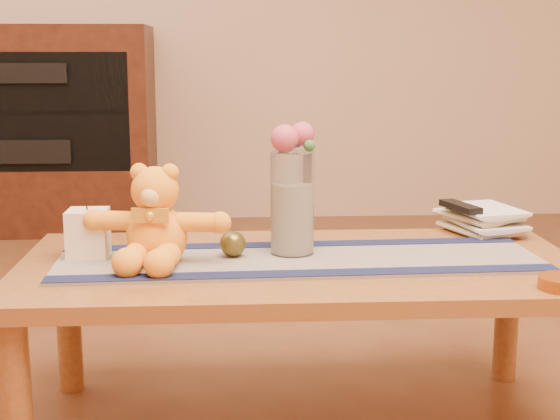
{
  "coord_description": "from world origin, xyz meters",
  "views": [
    {
      "loc": [
        -0.17,
        -1.96,
        0.96
      ],
      "look_at": [
        -0.05,
        0.0,
        0.58
      ],
      "focal_mm": 52.15,
      "sensor_mm": 36.0,
      "label": 1
    }
  ],
  "objects": [
    {
      "name": "cabinet_cavity",
      "position": [
        -1.2,
        2.25,
        0.66
      ],
      "size": [
        1.02,
        0.03,
        0.61
      ],
      "primitive_type": "cube",
      "color": "black",
      "rests_on": "media_cabinet"
    },
    {
      "name": "book_upper",
      "position": [
        0.47,
        0.26,
        0.5
      ],
      "size": [
        0.24,
        0.27,
        0.02
      ],
      "primitive_type": "imported",
      "rotation": [
        0.0,
        0.0,
        0.39
      ],
      "color": "beige",
      "rests_on": "book_lower"
    },
    {
      "name": "book_lower",
      "position": [
        0.48,
        0.26,
        0.48
      ],
      "size": [
        0.2,
        0.25,
        0.02
      ],
      "primitive_type": "imported",
      "rotation": [
        0.0,
        0.0,
        0.19
      ],
      "color": "beige",
      "rests_on": "book_bottom"
    },
    {
      "name": "runner_border_near",
      "position": [
        0.0,
        -0.15,
        0.46
      ],
      "size": [
        1.2,
        0.1,
        0.0
      ],
      "primitive_type": "cube",
      "rotation": [
        0.0,
        0.0,
        0.03
      ],
      "color": "#121737",
      "rests_on": "persian_runner"
    },
    {
      "name": "runner_border_far",
      "position": [
        -0.01,
        0.14,
        0.46
      ],
      "size": [
        1.2,
        0.1,
        0.0
      ],
      "primitive_type": "cube",
      "rotation": [
        0.0,
        0.0,
        0.03
      ],
      "color": "#121737",
      "rests_on": "persian_runner"
    },
    {
      "name": "stereo_lower",
      "position": [
        -1.2,
        2.35,
        0.46
      ],
      "size": [
        0.42,
        0.28,
        0.12
      ],
      "primitive_type": "cube",
      "color": "black",
      "rests_on": "media_cabinet"
    },
    {
      "name": "tv_remote",
      "position": [
        0.47,
        0.25,
        0.54
      ],
      "size": [
        0.09,
        0.17,
        0.02
      ],
      "primitive_type": "cube",
      "rotation": [
        0.0,
        0.0,
        0.28
      ],
      "color": "black",
      "rests_on": "book_top"
    },
    {
      "name": "persian_runner",
      "position": [
        -0.0,
        -0.0,
        0.45
      ],
      "size": [
        1.21,
        0.39,
        0.01
      ],
      "primitive_type": "cube",
      "rotation": [
        0.0,
        0.0,
        0.03
      ],
      "color": "#211A4A",
      "rests_on": "coffee_table_top"
    },
    {
      "name": "potpourri_fill",
      "position": [
        -0.02,
        0.05,
        0.55
      ],
      "size": [
        0.09,
        0.09,
        0.18
      ],
      "primitive_type": "cylinder",
      "color": "beige",
      "rests_on": "glass_vase"
    },
    {
      "name": "rose_right",
      "position": [
        0.01,
        0.05,
        0.76
      ],
      "size": [
        0.06,
        0.06,
        0.06
      ],
      "primitive_type": "sphere",
      "color": "#BF4357",
      "rests_on": "glass_vase"
    },
    {
      "name": "leaf_sprig",
      "position": [
        0.02,
        0.03,
        0.74
      ],
      "size": [
        0.03,
        0.03,
        0.03
      ],
      "primitive_type": "sphere",
      "color": "#33662D",
      "rests_on": "glass_vase"
    },
    {
      "name": "pillar_candle",
      "position": [
        -0.53,
        0.05,
        0.52
      ],
      "size": [
        0.1,
        0.1,
        0.12
      ],
      "primitive_type": "cube",
      "rotation": [
        0.0,
        0.0,
        -0.01
      ],
      "color": "beige",
      "rests_on": "persian_runner"
    },
    {
      "name": "bronze_ball",
      "position": [
        -0.17,
        0.02,
        0.49
      ],
      "size": [
        0.07,
        0.07,
        0.07
      ],
      "primitive_type": "sphere",
      "rotation": [
        0.0,
        0.0,
        -0.05
      ],
      "color": "#4F441A",
      "rests_on": "persian_runner"
    },
    {
      "name": "candle_wick",
      "position": [
        -0.53,
        0.05,
        0.58
      ],
      "size": [
        0.0,
        0.0,
        0.01
      ],
      "primitive_type": "cylinder",
      "rotation": [
        0.0,
        0.0,
        -0.01
      ],
      "color": "black",
      "rests_on": "pillar_candle"
    },
    {
      "name": "teddy_bear",
      "position": [
        -0.35,
        -0.02,
        0.57
      ],
      "size": [
        0.38,
        0.33,
        0.23
      ],
      "primitive_type": null,
      "rotation": [
        0.0,
        0.0,
        -0.16
      ],
      "color": "orange",
      "rests_on": "persian_runner"
    },
    {
      "name": "cabinet_shelf",
      "position": [
        -1.2,
        2.33,
        0.66
      ],
      "size": [
        1.02,
        0.2,
        0.02
      ],
      "primitive_type": "cube",
      "color": "black",
      "rests_on": "media_cabinet"
    },
    {
      "name": "book_bottom",
      "position": [
        0.47,
        0.26,
        0.46
      ],
      "size": [
        0.23,
        0.27,
        0.02
      ],
      "primitive_type": "imported",
      "rotation": [
        0.0,
        0.0,
        0.33
      ],
      "color": "beige",
      "rests_on": "coffee_table_top"
    },
    {
      "name": "table_leg_bl",
      "position": [
        -0.64,
        0.29,
        0.21
      ],
      "size": [
        0.07,
        0.07,
        0.41
      ],
      "primitive_type": "cylinder",
      "color": "brown",
      "rests_on": "floor"
    },
    {
      "name": "rose_left",
      "position": [
        -0.04,
        0.04,
        0.75
      ],
      "size": [
        0.07,
        0.07,
        0.07
      ],
      "primitive_type": "sphere",
      "color": "#BF4357",
      "rests_on": "glass_vase"
    },
    {
      "name": "glass_vase",
      "position": [
        -0.02,
        0.05,
        0.59
      ],
      "size": [
        0.11,
        0.11,
        0.26
      ],
      "primitive_type": "cylinder",
      "color": "silver",
      "rests_on": "persian_runner"
    },
    {
      "name": "table_leg_fl",
      "position": [
        -0.64,
        -0.29,
        0.21
      ],
      "size": [
        0.07,
        0.07,
        0.41
      ],
      "primitive_type": "cylinder",
      "color": "brown",
      "rests_on": "floor"
    },
    {
      "name": "media_cabinet",
      "position": [
        -1.2,
        2.48,
        0.55
      ],
      "size": [
        1.2,
        0.5,
        1.1
      ],
      "primitive_type": "cube",
      "color": "black",
      "rests_on": "floor"
    },
    {
      "name": "blue_flower_back",
      "position": [
        -0.01,
        0.08,
        0.75
      ],
      "size": [
        0.04,
        0.04,
        0.04
      ],
      "primitive_type": "sphere",
      "color": "#4C5CA4",
      "rests_on": "glass_vase"
    },
    {
      "name": "book_top",
      "position": [
        0.48,
        0.26,
        0.52
      ],
      "size": [
        0.21,
        0.26,
        0.02
      ],
      "primitive_type": "imported",
      "rotation": [
        0.0,
        0.0,
        0.23
      ],
      "color": "beige",
      "rests_on": "book_upper"
    },
    {
      "name": "table_leg_br",
      "position": [
        0.64,
        0.29,
        0.21
      ],
      "size": [
        0.07,
        0.07,
        0.41
      ],
      "primitive_type": "cylinder",
      "color": "brown",
      "rests_on": "floor"
    },
    {
      "name": "blue_flower_side",
      "position": [
        -0.05,
        0.07,
        0.74
      ],
      "size": [
        0.04,
        0.04,
        0.04
      ],
      "primitive_type": "sphere",
      "color": "#4C5CA4",
      "rests_on": "glass_vase"
    },
    {
      "name": "coffee_table_top",
      "position": [
        0.0,
        0.0,
        0.43
      ],
      "size": [
        1.4,
        0.7,
        0.04
      ],
      "primitive_type": "cube",
      "color": "brown",
      "rests_on": "floor"
    },
    {
      "name": "stereo_upper",
      "position": [
        -1.2,
        2.35,
        0.86
      ],
      "size": [
        0.42,
        0.28,
        0.1
      ],
      "primitive_type": "cube",
      "color": "black",
      "rests_on": "media_cabinet"
    }
  ]
}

